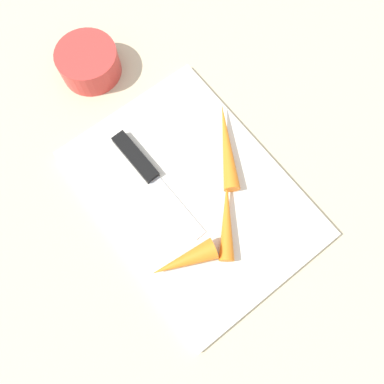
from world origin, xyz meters
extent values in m
plane|color=#C6B793|center=(0.00, 0.00, 0.00)|extent=(1.40, 1.40, 0.00)
cube|color=silver|center=(0.00, 0.00, 0.01)|extent=(0.36, 0.26, 0.01)
cube|color=#B7B7BC|center=(0.01, -0.03, 0.01)|extent=(0.11, 0.02, 0.00)
cube|color=black|center=(-0.09, -0.03, 0.02)|extent=(0.09, 0.02, 0.01)
cone|color=orange|center=(0.07, -0.07, 0.03)|extent=(0.05, 0.10, 0.03)
cone|color=orange|center=(0.06, 0.01, 0.02)|extent=(0.11, 0.09, 0.02)
cone|color=orange|center=(-0.02, 0.08, 0.02)|extent=(0.13, 0.10, 0.02)
cylinder|color=red|center=(-0.27, 0.00, 0.02)|extent=(0.10, 0.10, 0.05)
camera|label=1|loc=(0.12, -0.10, 0.52)|focal=33.85mm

